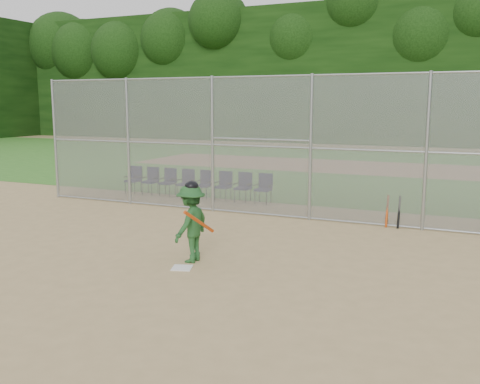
% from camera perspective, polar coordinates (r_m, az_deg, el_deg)
% --- Properties ---
extents(ground, '(100.00, 100.00, 0.00)m').
position_cam_1_polar(ground, '(10.93, -5.37, -7.68)').
color(ground, tan).
rests_on(ground, ground).
extents(grass_strip, '(100.00, 100.00, 0.00)m').
position_cam_1_polar(grass_strip, '(27.76, 13.11, 2.57)').
color(grass_strip, '#326E21').
rests_on(grass_strip, ground).
extents(dirt_patch_far, '(24.00, 24.00, 0.00)m').
position_cam_1_polar(dirt_patch_far, '(27.76, 13.11, 2.58)').
color(dirt_patch_far, tan).
rests_on(dirt_patch_far, ground).
extents(backstop_fence, '(16.09, 0.09, 4.00)m').
position_cam_1_polar(backstop_fence, '(15.04, 3.88, 5.08)').
color(backstop_fence, gray).
rests_on(backstop_fence, ground).
extents(treeline, '(81.00, 60.00, 11.00)m').
position_cam_1_polar(treeline, '(29.63, 14.27, 13.60)').
color(treeline, black).
rests_on(treeline, ground).
extents(home_plate, '(0.48, 0.48, 0.02)m').
position_cam_1_polar(home_plate, '(10.69, -6.21, -8.04)').
color(home_plate, white).
rests_on(home_plate, ground).
extents(batter_at_plate, '(0.89, 1.28, 1.68)m').
position_cam_1_polar(batter_at_plate, '(10.92, -5.23, -3.28)').
color(batter_at_plate, '#205123').
rests_on(batter_at_plate, ground).
extents(spare_bats, '(0.36, 0.28, 0.84)m').
position_cam_1_polar(spare_bats, '(14.50, 16.01, -2.02)').
color(spare_bats, '#D84C14').
rests_on(spare_bats, ground).
extents(chair_0, '(0.54, 0.52, 0.96)m').
position_cam_1_polar(chair_0, '(19.63, -11.35, 1.27)').
color(chair_0, '#10103C').
rests_on(chair_0, ground).
extents(chair_1, '(0.54, 0.52, 0.96)m').
position_cam_1_polar(chair_1, '(19.23, -9.59, 1.15)').
color(chair_1, '#10103C').
rests_on(chair_1, ground).
extents(chair_2, '(0.54, 0.52, 0.96)m').
position_cam_1_polar(chair_2, '(18.84, -7.77, 1.03)').
color(chair_2, '#10103C').
rests_on(chair_2, ground).
extents(chair_3, '(0.54, 0.52, 0.96)m').
position_cam_1_polar(chair_3, '(18.48, -5.87, 0.90)').
color(chair_3, '#10103C').
rests_on(chair_3, ground).
extents(chair_4, '(0.54, 0.52, 0.96)m').
position_cam_1_polar(chair_4, '(18.14, -3.89, 0.77)').
color(chair_4, '#10103C').
rests_on(chair_4, ground).
extents(chair_5, '(0.54, 0.52, 0.96)m').
position_cam_1_polar(chair_5, '(17.81, -1.84, 0.63)').
color(chair_5, '#10103C').
rests_on(chair_5, ground).
extents(chair_6, '(0.54, 0.52, 0.96)m').
position_cam_1_polar(chair_6, '(17.52, 0.28, 0.48)').
color(chair_6, '#10103C').
rests_on(chair_6, ground).
extents(chair_7, '(0.54, 0.52, 0.96)m').
position_cam_1_polar(chair_7, '(17.24, 2.47, 0.33)').
color(chair_7, '#10103C').
rests_on(chair_7, ground).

